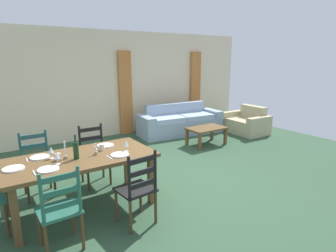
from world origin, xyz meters
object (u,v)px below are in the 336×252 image
wine_glass_near_right (126,144)px  coffee_cup_secondary (58,157)px  dining_chair_near_left (60,210)px  coffee_table (206,130)px  dining_chair_far_left (37,164)px  coffee_cup_primary (102,147)px  wine_glass_far_left (51,150)px  dining_table (81,163)px  dining_chair_far_right (94,155)px  wine_glass_near_left (57,156)px  wine_bottle (76,150)px  armchair_upholstered (247,123)px  dining_chair_near_right (138,189)px  couch (179,123)px

wine_glass_near_right → coffee_cup_secondary: wine_glass_near_right is taller
dining_chair_near_left → coffee_table: bearing=27.6°
dining_chair_far_left → coffee_cup_primary: 1.08m
wine_glass_far_left → dining_table: bearing=-21.8°
dining_chair_far_left → dining_chair_far_right: (0.85, -0.06, 0.00)m
wine_glass_near_left → wine_glass_near_right: same height
wine_bottle → wine_glass_near_right: size_ratio=1.96×
coffee_table → coffee_cup_primary: bearing=-158.7°
dining_table → armchair_upholstered: bearing=16.6°
dining_chair_near_right → wine_glass_near_right: size_ratio=5.96×
coffee_cup_secondary → wine_glass_near_right: bearing=-11.4°
dining_table → dining_chair_far_left: size_ratio=1.98×
dining_chair_far_right → coffee_cup_secondary: 1.04m
dining_chair_near_right → dining_table: bearing=120.1°
wine_glass_near_right → coffee_table: 3.14m
wine_bottle → coffee_cup_primary: (0.40, 0.14, -0.07)m
dining_chair_far_right → dining_chair_far_left: bearing=175.7°
dining_chair_far_left → coffee_cup_primary: (0.75, -0.71, 0.32)m
dining_chair_far_left → coffee_cup_secondary: bearing=-79.2°
coffee_cup_secondary → coffee_table: (3.63, 1.24, -0.44)m
dining_chair_far_left → wine_bottle: (0.35, -0.85, 0.39)m
dining_chair_near_right → coffee_cup_primary: (-0.11, 0.84, 0.32)m
dining_table → coffee_cup_secondary: coffee_cup_secondary is taller
coffee_table → coffee_cup_secondary: bearing=-161.2°
wine_bottle → coffee_cup_secondary: wine_bottle is taller
wine_bottle → coffee_table: size_ratio=0.35×
wine_glass_near_right → coffee_cup_secondary: size_ratio=1.79×
dining_chair_far_right → coffee_cup_primary: (-0.10, -0.64, 0.32)m
wine_glass_near_left → couch: (3.78, 2.61, -0.57)m
dining_chair_near_left → armchair_upholstered: (5.54, 2.25, -0.23)m
dining_chair_near_right → coffee_cup_primary: 0.91m
dining_chair_near_left → wine_glass_far_left: (0.14, 0.87, 0.38)m
wine_glass_near_right → wine_glass_far_left: 0.96m
dining_chair_near_left → wine_bottle: bearing=59.6°
dining_chair_far_left → wine_glass_near_left: size_ratio=5.96×
dining_chair_far_left → armchair_upholstered: bearing=7.4°
coffee_cup_primary → coffee_table: size_ratio=0.10×
wine_glass_far_left → couch: 4.49m
dining_chair_near_left → wine_glass_near_right: (1.06, 0.59, 0.38)m
wine_bottle → dining_chair_far_left: bearing=112.6°
dining_chair_near_left → armchair_upholstered: dining_chair_near_left is taller
armchair_upholstered → dining_chair_far_right: bearing=-170.4°
wine_glass_far_left → dining_chair_near_left: bearing=-99.0°
wine_glass_far_left → wine_glass_near_right: bearing=-16.9°
wine_bottle → wine_glass_near_left: 0.26m
coffee_table → dining_chair_far_left: bearing=-172.9°
armchair_upholstered → wine_glass_near_left: bearing=-163.1°
dining_chair_near_left → couch: bearing=39.3°
wine_glass_near_left → coffee_cup_primary: size_ratio=1.79×
wine_glass_far_left → coffee_cup_primary: size_ratio=1.79×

